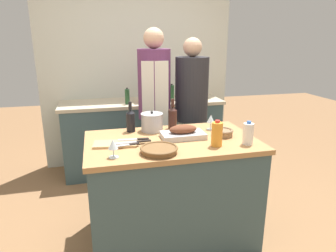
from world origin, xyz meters
TOP-DOWN VIEW (x-y plane):
  - ground_plane at (0.00, 0.00)m, footprint 12.00×12.00m
  - kitchen_island at (0.00, 0.00)m, footprint 1.37×0.82m
  - back_counter at (0.00, 1.50)m, footprint 2.03×0.60m
  - back_wall at (0.00, 1.85)m, footprint 2.53×0.10m
  - roasting_pan at (0.10, 0.02)m, footprint 0.35×0.20m
  - wicker_basket at (-0.16, -0.26)m, footprint 0.27×0.27m
  - cutting_board at (-0.45, -0.02)m, footprint 0.35×0.21m
  - stock_pot at (-0.11, 0.28)m, footprint 0.20×0.20m
  - mixing_bowl at (0.44, -0.01)m, footprint 0.18×0.18m
  - juice_jug at (0.30, -0.22)m, footprint 0.08×0.08m
  - milk_jug at (0.54, -0.25)m, footprint 0.08×0.08m
  - wine_bottle_green at (0.09, 0.30)m, footprint 0.08×0.08m
  - wine_bottle_dark at (-0.29, 0.30)m, footprint 0.08×0.08m
  - wine_glass_left at (-0.48, -0.27)m, footprint 0.07×0.07m
  - wine_glass_right at (0.41, 0.19)m, footprint 0.07×0.07m
  - knife_chef at (-0.32, -0.05)m, footprint 0.30×0.05m
  - knife_paring at (-0.30, 0.02)m, footprint 0.24×0.05m
  - knife_bread at (-0.37, -0.10)m, footprint 0.20×0.06m
  - stand_mixer at (0.04, 1.41)m, footprint 0.18×0.14m
  - condiment_bottle_tall at (0.36, 1.40)m, footprint 0.06×0.06m
  - condiment_bottle_short at (0.71, 1.45)m, footprint 0.07×0.07m
  - condiment_bottle_extra at (-0.20, 1.35)m, footprint 0.06×0.06m
  - person_cook_aproned at (0.03, 0.84)m, footprint 0.34×0.36m
  - person_cook_guest at (0.44, 0.84)m, footprint 0.36×0.36m

SIDE VIEW (x-z plane):
  - ground_plane at x=0.00m, z-range 0.00..0.00m
  - kitchen_island at x=0.00m, z-range 0.00..0.90m
  - back_counter at x=0.00m, z-range 0.00..0.92m
  - cutting_board at x=-0.45m, z-range 0.90..0.92m
  - knife_chef at x=-0.32m, z-range 0.92..0.93m
  - knife_bread at x=-0.37m, z-range 0.92..0.93m
  - knife_paring at x=-0.30m, z-range 0.92..0.93m
  - wicker_basket at x=-0.16m, z-range 0.90..0.95m
  - mixing_bowl at x=0.44m, z-range 0.90..0.96m
  - person_cook_guest at x=0.44m, z-range 0.09..1.79m
  - roasting_pan at x=0.10m, z-range 0.89..1.00m
  - stock_pot at x=-0.11m, z-range 0.89..1.07m
  - milk_jug at x=0.54m, z-range 0.89..1.08m
  - condiment_bottle_short at x=0.71m, z-range 0.92..1.07m
  - wine_glass_left at x=-0.48m, z-range 0.93..1.06m
  - juice_jug at x=0.30m, z-range 0.89..1.09m
  - wine_glass_right at x=0.41m, z-range 0.93..1.06m
  - person_cook_aproned at x=0.03m, z-range 0.10..1.90m
  - wine_bottle_dark at x=-0.29m, z-range 0.87..1.14m
  - wine_bottle_green at x=0.09m, z-range 0.87..1.15m
  - condiment_bottle_extra at x=-0.20m, z-range 0.92..1.11m
  - condiment_bottle_tall at x=0.36m, z-range 0.92..1.13m
  - stand_mixer at x=0.04m, z-range 0.90..1.22m
  - back_wall at x=0.00m, z-range 0.00..2.55m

